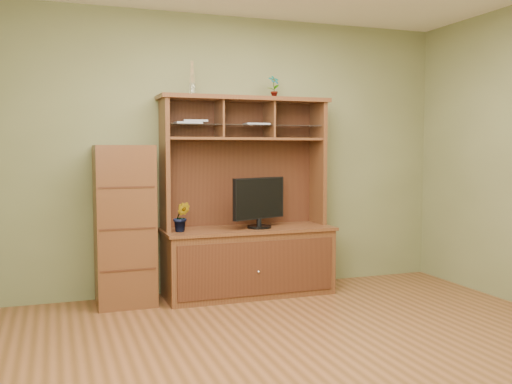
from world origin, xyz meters
name	(u,v)px	position (x,y,z in m)	size (l,w,h in m)	color
room	(322,157)	(0.00, 0.00, 1.35)	(4.54, 4.04, 2.74)	brown
media_hutch	(247,240)	(0.06, 1.73, 0.52)	(1.66, 0.61, 1.90)	#492515
monitor	(259,201)	(0.15, 1.65, 0.90)	(0.58, 0.27, 0.48)	black
orchid_plant	(182,217)	(-0.60, 1.65, 0.79)	(0.15, 0.12, 0.27)	#375C1F
top_plant	(274,87)	(0.36, 1.80, 2.01)	(0.12, 0.08, 0.22)	#366E26
reed_diffuser	(192,82)	(-0.45, 1.80, 2.02)	(0.06, 0.06, 0.32)	silver
magazines	(213,123)	(-0.25, 1.81, 1.65)	(0.92, 0.20, 0.04)	#A3A3A8
side_cabinet	(125,225)	(-1.10, 1.75, 0.72)	(0.51, 0.47, 1.44)	#492515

